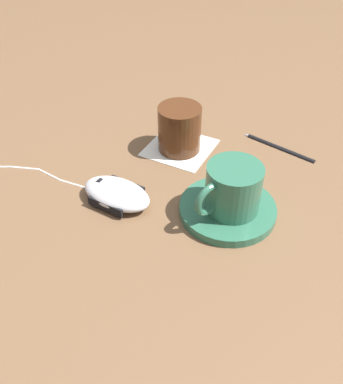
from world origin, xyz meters
name	(u,v)px	position (x,y,z in m)	size (l,w,h in m)	color
ground_plane	(179,185)	(0.00, 0.00, 0.00)	(3.00, 3.00, 0.00)	brown
saucer	(227,209)	(-0.04, -0.09, 0.01)	(0.15, 0.15, 0.01)	#2D664C
coffee_cup	(232,189)	(-0.04, -0.09, 0.05)	(0.11, 0.08, 0.07)	#2D664C
computer_mouse	(117,194)	(-0.07, 0.08, 0.02)	(0.09, 0.12, 0.03)	silver
mouse_cable	(6,174)	(-0.07, 0.28, 0.00)	(0.11, 0.27, 0.00)	white
napkin_under_glass	(180,147)	(0.10, 0.03, 0.00)	(0.11, 0.11, 0.00)	silver
drinking_glass	(179,129)	(0.10, 0.03, 0.04)	(0.08, 0.08, 0.08)	#4C2814
pen	(278,146)	(0.16, -0.14, 0.00)	(0.06, 0.14, 0.01)	black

